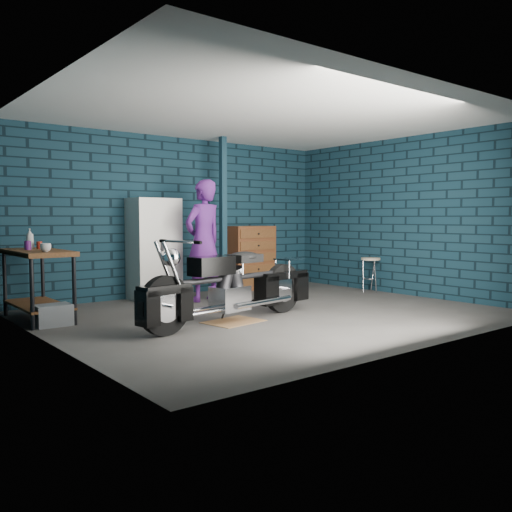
{
  "coord_description": "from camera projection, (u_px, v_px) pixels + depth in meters",
  "views": [
    {
      "loc": [
        -4.78,
        -5.69,
        1.32
      ],
      "look_at": [
        -0.04,
        0.3,
        0.78
      ],
      "focal_mm": 38.0,
      "sensor_mm": 36.0,
      "label": 1
    }
  ],
  "objects": [
    {
      "name": "tool_chest",
      "position": [
        250.0,
        258.0,
        10.04
      ],
      "size": [
        0.88,
        0.49,
        1.17
      ],
      "primitive_type": "cube",
      "color": "brown",
      "rests_on": "ground"
    },
    {
      "name": "ground",
      "position": [
        272.0,
        313.0,
        7.5
      ],
      "size": [
        6.0,
        6.0,
        0.0
      ],
      "primitive_type": "plane",
      "color": "#484644",
      "rests_on": "ground"
    },
    {
      "name": "storage_bin",
      "position": [
        53.0,
        315.0,
        6.63
      ],
      "size": [
        0.42,
        0.3,
        0.26
      ],
      "primitive_type": "cube",
      "color": "gray",
      "rests_on": "ground"
    },
    {
      "name": "bottle",
      "position": [
        30.0,
        238.0,
        7.25
      ],
      "size": [
        0.13,
        0.13,
        0.27
      ],
      "primitive_type": "imported",
      "rotation": [
        0.0,
        0.0,
        -0.29
      ],
      "color": "gray",
      "rests_on": "workbench"
    },
    {
      "name": "shop_stool",
      "position": [
        370.0,
        275.0,
        9.65
      ],
      "size": [
        0.44,
        0.44,
        0.62
      ],
      "primitive_type": null,
      "rotation": [
        0.0,
        0.0,
        0.36
      ],
      "color": "#BCAC8E",
      "rests_on": "ground"
    },
    {
      "name": "drip_mat",
      "position": [
        234.0,
        322.0,
        6.89
      ],
      "size": [
        0.78,
        0.64,
        0.01
      ],
      "primitive_type": "cube",
      "rotation": [
        0.0,
        0.0,
        0.16
      ],
      "color": "olive",
      "rests_on": "ground"
    },
    {
      "name": "room_walls",
      "position": [
        247.0,
        178.0,
        7.8
      ],
      "size": [
        6.02,
        5.01,
        2.71
      ],
      "color": "#112B38",
      "rests_on": "ground"
    },
    {
      "name": "motorcycle",
      "position": [
        233.0,
        280.0,
        6.85
      ],
      "size": [
        2.5,
        1.04,
        1.07
      ],
      "primitive_type": null,
      "rotation": [
        0.0,
        0.0,
        0.16
      ],
      "color": "black",
      "rests_on": "ground"
    },
    {
      "name": "mug_red",
      "position": [
        39.0,
        245.0,
        7.22
      ],
      "size": [
        0.08,
        0.08,
        0.1
      ],
      "primitive_type": "cylinder",
      "rotation": [
        0.0,
        0.0,
        -0.19
      ],
      "color": "maroon",
      "rests_on": "workbench"
    },
    {
      "name": "person",
      "position": [
        203.0,
        241.0,
        8.59
      ],
      "size": [
        0.77,
        0.58,
        1.93
      ],
      "primitive_type": "imported",
      "rotation": [
        0.0,
        0.0,
        3.31
      ],
      "color": "#5C217D",
      "rests_on": "ground"
    },
    {
      "name": "support_post",
      "position": [
        223.0,
        216.0,
        9.27
      ],
      "size": [
        0.1,
        0.1,
        2.7
      ],
      "primitive_type": "cube",
      "color": "#122D3A",
      "rests_on": "ground"
    },
    {
      "name": "cup_a",
      "position": [
        46.0,
        247.0,
        6.6
      ],
      "size": [
        0.15,
        0.15,
        0.1
      ],
      "primitive_type": "imported",
      "rotation": [
        0.0,
        0.0,
        0.18
      ],
      "color": "#BCAC8E",
      "rests_on": "workbench"
    },
    {
      "name": "workbench",
      "position": [
        38.0,
        285.0,
        6.98
      ],
      "size": [
        0.6,
        1.4,
        0.91
      ],
      "primitive_type": "cube",
      "color": "brown",
      "rests_on": "ground"
    },
    {
      "name": "mug_purple",
      "position": [
        28.0,
        245.0,
        7.01
      ],
      "size": [
        0.1,
        0.1,
        0.12
      ],
      "primitive_type": "cylinder",
      "rotation": [
        0.0,
        0.0,
        0.26
      ],
      "color": "#5B1A6B",
      "rests_on": "workbench"
    },
    {
      "name": "locker",
      "position": [
        154.0,
        249.0,
        8.8
      ],
      "size": [
        0.77,
        0.55,
        1.64
      ],
      "primitive_type": "cube",
      "color": "silver",
      "rests_on": "ground"
    }
  ]
}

